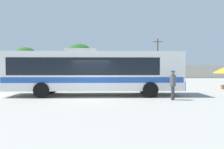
{
  "coord_description": "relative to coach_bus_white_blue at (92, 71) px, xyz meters",
  "views": [
    {
      "loc": [
        0.89,
        -12.98,
        2.06
      ],
      "look_at": [
        1.44,
        1.86,
        1.48
      ],
      "focal_mm": 31.22,
      "sensor_mm": 36.0,
      "label": 1
    }
  ],
  "objects": [
    {
      "name": "perimeter_wall",
      "position": [
        0.02,
        21.1,
        -0.61
      ],
      "size": [
        80.0,
        0.3,
        2.37
      ],
      "primitive_type": "cube",
      "color": "#B2AD9E",
      "rests_on": "ground_plane"
    },
    {
      "name": "ground_plane",
      "position": [
        0.02,
        8.83,
        -1.8
      ],
      "size": [
        300.0,
        300.0,
        0.0
      ],
      "primitive_type": "plane",
      "color": "gray"
    },
    {
      "name": "coach_bus_white_blue",
      "position": [
        0.0,
        0.0,
        0.0
      ],
      "size": [
        12.43,
        2.84,
        3.35
      ],
      "color": "white",
      "rests_on": "ground_plane"
    },
    {
      "name": "parked_car_second_dark_blue",
      "position": [
        -8.37,
        17.21,
        -0.99
      ],
      "size": [
        4.11,
        2.0,
        1.53
      ],
      "color": "navy",
      "rests_on": "ground_plane"
    },
    {
      "name": "attendant_by_bus_door",
      "position": [
        5.14,
        -2.23,
        -0.76
      ],
      "size": [
        0.5,
        0.5,
        1.82
      ],
      "color": "#38383D",
      "rests_on": "ground_plane"
    },
    {
      "name": "parked_car_leftmost_silver",
      "position": [
        -14.23,
        16.61,
        -1.02
      ],
      "size": [
        4.3,
        2.0,
        1.46
      ],
      "color": "#B7BABF",
      "rests_on": "ground_plane"
    },
    {
      "name": "roadside_tree_left",
      "position": [
        -14.26,
        23.89,
        2.24
      ],
      "size": [
        4.26,
        4.26,
        5.86
      ],
      "color": "brown",
      "rests_on": "ground_plane"
    },
    {
      "name": "utility_pole_near",
      "position": [
        11.24,
        23.64,
        2.17
      ],
      "size": [
        1.79,
        0.47,
        7.57
      ],
      "color": "#4C3823",
      "rests_on": "ground_plane"
    },
    {
      "name": "roadside_tree_midleft",
      "position": [
        -4.0,
        23.59,
        2.54
      ],
      "size": [
        5.17,
        5.17,
        6.53
      ],
      "color": "brown",
      "rests_on": "ground_plane"
    }
  ]
}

